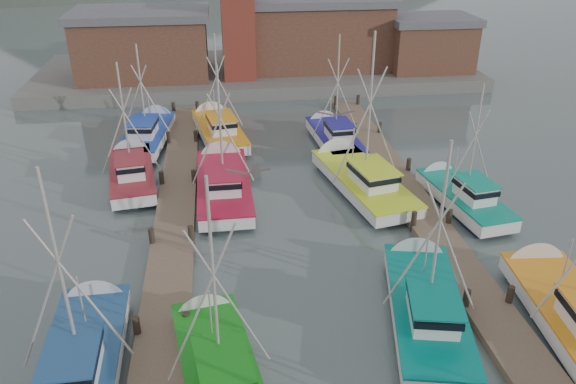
{
  "coord_description": "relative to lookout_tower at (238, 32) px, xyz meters",
  "views": [
    {
      "loc": [
        -4.17,
        -20.41,
        15.91
      ],
      "look_at": [
        -0.84,
        5.52,
        2.6
      ],
      "focal_mm": 35.0,
      "sensor_mm": 36.0,
      "label": 1
    }
  ],
  "objects": [
    {
      "name": "shed_center",
      "position": [
        8.0,
        4.0,
        -0.86
      ],
      "size": [
        14.84,
        9.54,
        6.9
      ],
      "color": "brown",
      "rests_on": "quay"
    },
    {
      "name": "boat_6",
      "position": [
        -7.82,
        -36.28,
        -4.86
      ],
      "size": [
        3.92,
        9.07,
        9.59
      ],
      "rotation": [
        0.0,
        0.0,
        0.03
      ],
      "color": "#0E1B31",
      "rests_on": "ground"
    },
    {
      "name": "dock_right",
      "position": [
        9.0,
        -28.96,
        -5.34
      ],
      "size": [
        2.3,
        46.0,
        1.5
      ],
      "color": "brown",
      "rests_on": "ground"
    },
    {
      "name": "quay",
      "position": [
        2.0,
        4.0,
        -4.95
      ],
      "size": [
        44.0,
        16.0,
        1.2
      ],
      "primitive_type": "cube",
      "color": "slate",
      "rests_on": "ground"
    },
    {
      "name": "gull_near",
      "position": [
        -1.32,
        -36.29,
        2.42
      ],
      "size": [
        1.55,
        0.64,
        0.24
      ],
      "rotation": [
        0.0,
        0.0,
        -0.2
      ],
      "color": "slate",
      "rests_on": "ground"
    },
    {
      "name": "gull_far",
      "position": [
        2.5,
        -32.2,
        2.89
      ],
      "size": [
        1.55,
        0.62,
        0.24
      ],
      "rotation": [
        0.0,
        0.0,
        -0.08
      ],
      "color": "slate",
      "rests_on": "ground"
    },
    {
      "name": "boat_11",
      "position": [
        11.68,
        -25.44,
        -4.87
      ],
      "size": [
        3.56,
        8.21,
        8.21
      ],
      "rotation": [
        0.0,
        0.0,
        0.15
      ],
      "color": "#0E1B31",
      "rests_on": "ground"
    },
    {
      "name": "boat_4",
      "position": [
        -2.78,
        -37.48,
        -4.87
      ],
      "size": [
        3.91,
        8.78,
        9.45
      ],
      "rotation": [
        0.0,
        0.0,
        0.16
      ],
      "color": "#0E1B31",
      "rests_on": "ground"
    },
    {
      "name": "boat_12",
      "position": [
        -2.34,
        -12.44,
        -4.87
      ],
      "size": [
        4.36,
        9.58,
        8.81
      ],
      "rotation": [
        0.0,
        0.0,
        0.17
      ],
      "color": "#0E1B31",
      "rests_on": "ground"
    },
    {
      "name": "boat_13",
      "position": [
        6.12,
        -15.11,
        -4.87
      ],
      "size": [
        3.53,
        8.48,
        8.92
      ],
      "rotation": [
        0.0,
        0.0,
        0.08
      ],
      "color": "#0E1B31",
      "rests_on": "ground"
    },
    {
      "name": "boat_8",
      "position": [
        -2.18,
        -21.89,
        -4.87
      ],
      "size": [
        3.75,
        10.03,
        9.12
      ],
      "rotation": [
        0.0,
        0.0,
        0.01
      ],
      "color": "#0E1B31",
      "rests_on": "ground"
    },
    {
      "name": "shed_left",
      "position": [
        -9.0,
        2.0,
        -1.21
      ],
      "size": [
        12.72,
        8.48,
        6.2
      ],
      "color": "brown",
      "rests_on": "quay"
    },
    {
      "name": "boat_10",
      "position": [
        -8.0,
        -19.53,
        -4.87
      ],
      "size": [
        3.81,
        8.82,
        8.61
      ],
      "rotation": [
        0.0,
        0.0,
        0.15
      ],
      "color": "#0E1B31",
      "rests_on": "ground"
    },
    {
      "name": "ground",
      "position": [
        2.0,
        -33.0,
        -5.55
      ],
      "size": [
        260.0,
        260.0,
        0.0
      ],
      "primitive_type": "plane",
      "color": "#455350",
      "rests_on": "ground"
    },
    {
      "name": "boat_5",
      "position": [
        6.17,
        -34.9,
        -4.87
      ],
      "size": [
        4.73,
        9.77,
        9.29
      ],
      "rotation": [
        0.0,
        0.0,
        -0.21
      ],
      "color": "#0E1B31",
      "rests_on": "ground"
    },
    {
      "name": "dock_left",
      "position": [
        -5.0,
        -28.96,
        -5.34
      ],
      "size": [
        2.3,
        46.0,
        1.5
      ],
      "color": "brown",
      "rests_on": "ground"
    },
    {
      "name": "boat_9",
      "position": [
        6.32,
        -22.42,
        -4.86
      ],
      "size": [
        5.08,
        10.57,
        10.85
      ],
      "rotation": [
        0.0,
        0.0,
        0.2
      ],
      "color": "#0E1B31",
      "rests_on": "ground"
    },
    {
      "name": "boat_14",
      "position": [
        -7.53,
        -12.65,
        -4.87
      ],
      "size": [
        3.78,
        9.27,
        8.25
      ],
      "rotation": [
        0.0,
        0.0,
        -0.12
      ],
      "color": "#0E1B31",
      "rests_on": "ground"
    },
    {
      "name": "lookout_tower",
      "position": [
        0.0,
        0.0,
        0.0
      ],
      "size": [
        3.6,
        3.6,
        8.5
      ],
      "color": "maroon",
      "rests_on": "quay"
    },
    {
      "name": "boat_7",
      "position": [
        12.0,
        -36.27,
        -4.86
      ],
      "size": [
        4.14,
        9.77,
        10.24
      ],
      "rotation": [
        0.0,
        0.0,
        -0.09
      ],
      "color": "#0E1B31",
      "rests_on": "ground"
    },
    {
      "name": "shed_right",
      "position": [
        19.0,
        1.0,
        -1.71
      ],
      "size": [
        8.48,
        6.36,
        5.2
      ],
      "color": "brown",
      "rests_on": "quay"
    }
  ]
}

